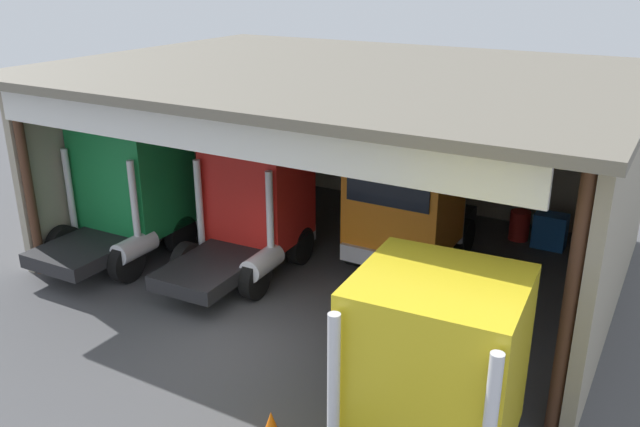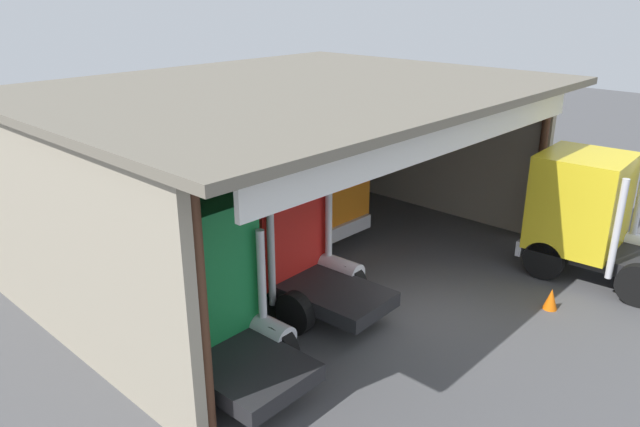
% 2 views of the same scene
% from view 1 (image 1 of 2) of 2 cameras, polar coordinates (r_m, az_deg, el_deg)
% --- Properties ---
extents(ground_plane, '(80.00, 80.00, 0.00)m').
position_cam_1_polar(ground_plane, '(14.50, -7.14, -10.88)').
color(ground_plane, '#4C4C4F').
rests_on(ground_plane, ground).
extents(workshop_shed, '(14.09, 11.21, 5.25)m').
position_cam_1_polar(workshop_shed, '(17.77, 3.73, 8.03)').
color(workshop_shed, '#9E937F').
rests_on(workshop_shed, ground).
extents(truck_green_center_right_bay, '(2.78, 4.43, 3.69)m').
position_cam_1_polar(truck_green_center_right_bay, '(18.54, -16.25, 2.18)').
color(truck_green_center_right_bay, '#197F3D').
rests_on(truck_green_center_right_bay, ground).
extents(truck_red_center_left_bay, '(2.66, 4.76, 3.31)m').
position_cam_1_polar(truck_red_center_left_bay, '(17.13, -5.88, 0.60)').
color(truck_red_center_left_bay, red).
rests_on(truck_red_center_left_bay, ground).
extents(truck_orange_left_bay, '(2.71, 4.58, 3.31)m').
position_cam_1_polar(truck_orange_left_bay, '(17.33, 7.61, 0.88)').
color(truck_orange_left_bay, orange).
rests_on(truck_orange_left_bay, ground).
extents(truck_yellow_center_bay, '(2.75, 5.18, 3.45)m').
position_cam_1_polar(truck_yellow_center_bay, '(9.94, 9.42, -15.05)').
color(truck_yellow_center_bay, yellow).
rests_on(truck_yellow_center_bay, ground).
extents(oil_drum, '(0.58, 0.58, 0.87)m').
position_cam_1_polar(oil_drum, '(20.10, 16.94, -0.99)').
color(oil_drum, '#B21E19').
rests_on(oil_drum, ground).
extents(tool_cart, '(0.90, 0.60, 1.00)m').
position_cam_1_polar(tool_cart, '(19.77, 19.35, -1.43)').
color(tool_cart, '#1E59A5').
rests_on(tool_cart, ground).
extents(traffic_cone, '(0.36, 0.36, 0.56)m').
position_cam_1_polar(traffic_cone, '(11.67, -4.26, -17.91)').
color(traffic_cone, orange).
rests_on(traffic_cone, ground).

